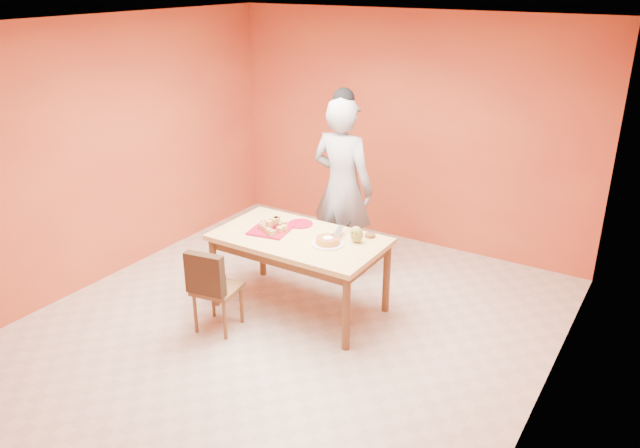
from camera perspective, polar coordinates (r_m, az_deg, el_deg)
The scene contains 17 objects.
floor at distance 5.90m, azimuth -3.06°, elevation -9.41°, with size 5.00×5.00×0.00m, color beige.
ceiling at distance 5.03m, azimuth -3.71°, elevation 17.74°, with size 5.00×5.00×0.00m, color silver.
wall_back at distance 7.41m, azimuth 7.90°, elevation 8.47°, with size 4.50×4.50×0.00m, color #C6592D.
wall_left at distance 6.81m, azimuth -19.17°, elevation 6.20°, with size 5.00×5.00×0.00m, color #C6592D.
wall_right at distance 4.50m, azimuth 20.88°, elevation -2.12°, with size 5.00×5.00×0.00m, color #C6592D.
dining_table at distance 5.90m, azimuth -1.92°, elevation -2.02°, with size 1.60×0.90×0.76m.
dining_chair at distance 5.74m, azimuth -9.51°, elevation -5.71°, with size 0.44×0.50×0.83m.
pastry_pile at distance 5.98m, azimuth -4.57°, elevation 0.00°, with size 0.32×0.32×0.10m, color tan, non-canonical shape.
person at distance 6.54m, azimuth 2.05°, elevation 3.30°, with size 0.71×0.46×1.93m, color gray.
pastry_platter at distance 6.01m, azimuth -4.55°, elevation -0.55°, with size 0.36×0.36×0.02m, color maroon.
red_dinner_plate at distance 6.15m, azimuth -1.81°, elevation 0.02°, with size 0.24×0.24×0.01m, color maroon.
white_cake_plate at distance 5.71m, azimuth 0.71°, elevation -1.80°, with size 0.30×0.30×0.01m, color silver.
sponge_cake at distance 5.69m, azimuth 0.72°, elevation -1.52°, with size 0.22×0.22×0.05m, color gold.
cake_server at distance 5.82m, azimuth 1.72°, elevation -0.64°, with size 0.05×0.28×0.01m, color silver.
egg_ornament at distance 5.73m, azimuth 3.36°, elevation -0.96°, with size 0.13×0.10×0.16m, color olive.
magenta_glass at distance 5.87m, azimuth 3.26°, elevation -0.72°, with size 0.06×0.06×0.09m, color #DF218D.
checker_tin at distance 5.87m, azimuth 4.58°, elevation -1.05°, with size 0.10×0.10×0.03m, color #361B0E.
Camera 1 is at (2.90, -4.09, 3.10)m, focal length 35.00 mm.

